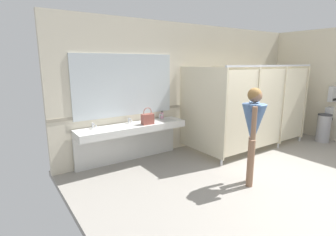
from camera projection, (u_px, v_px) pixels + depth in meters
ground_plane at (288, 181)px, 4.75m from camera, size 7.11×5.72×0.10m
wall_back at (197, 87)px, 6.54m from camera, size 7.11×0.12×2.97m
wall_back_tile_band at (198, 104)px, 6.58m from camera, size 7.11×0.01×0.06m
vanity_counter at (131, 134)px, 5.41m from camera, size 2.31×0.53×0.95m
mirror_panel at (126, 85)px, 5.35m from camera, size 2.21×0.02×1.27m
bathroom_stalls at (253, 105)px, 6.31m from camera, size 3.03×1.46×2.03m
paper_towel_dispenser_upper at (334, 94)px, 6.86m from camera, size 0.37×0.13×0.40m
paper_towel_dispenser_lower at (330, 114)px, 7.00m from camera, size 0.31×0.13×0.39m
trash_bin at (323, 128)px, 6.87m from camera, size 0.34×0.34×0.75m
person_standing at (253, 125)px, 4.32m from camera, size 0.56×0.56×1.68m
handbag at (148, 119)px, 5.31m from camera, size 0.25×0.13×0.35m
soap_dispenser at (162, 115)px, 5.86m from camera, size 0.07×0.07×0.18m
paper_cup at (150, 121)px, 5.41m from camera, size 0.07×0.07×0.11m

